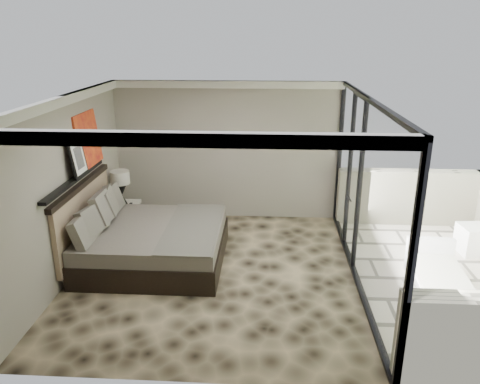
# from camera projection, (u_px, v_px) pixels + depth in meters

# --- Properties ---
(floor) EXTENTS (5.00, 5.00, 0.00)m
(floor) POSITION_uv_depth(u_px,v_px,m) (214.00, 273.00, 7.54)
(floor) COLOR black
(floor) RESTS_ON ground
(ceiling) EXTENTS (4.50, 5.00, 0.02)m
(ceiling) POSITION_uv_depth(u_px,v_px,m) (211.00, 98.00, 6.64)
(ceiling) COLOR silver
(ceiling) RESTS_ON back_wall
(back_wall) EXTENTS (4.50, 0.02, 2.80)m
(back_wall) POSITION_uv_depth(u_px,v_px,m) (227.00, 151.00, 9.44)
(back_wall) COLOR gray
(back_wall) RESTS_ON floor
(left_wall) EXTENTS (0.02, 5.00, 2.80)m
(left_wall) POSITION_uv_depth(u_px,v_px,m) (69.00, 188.00, 7.21)
(left_wall) COLOR gray
(left_wall) RESTS_ON floor
(glass_wall) EXTENTS (0.08, 5.00, 2.80)m
(glass_wall) POSITION_uv_depth(u_px,v_px,m) (363.00, 194.00, 6.96)
(glass_wall) COLOR white
(glass_wall) RESTS_ON floor
(terrace_slab) EXTENTS (3.00, 5.00, 0.12)m
(terrace_slab) POSITION_uv_depth(u_px,v_px,m) (452.00, 283.00, 7.34)
(terrace_slab) COLOR #BDB3A1
(terrace_slab) RESTS_ON ground
(picture_ledge) EXTENTS (0.12, 2.20, 0.05)m
(picture_ledge) POSITION_uv_depth(u_px,v_px,m) (74.00, 180.00, 7.27)
(picture_ledge) COLOR black
(picture_ledge) RESTS_ON left_wall
(bed) EXTENTS (2.34, 2.26, 1.30)m
(bed) POSITION_uv_depth(u_px,v_px,m) (148.00, 241.00, 7.81)
(bed) COLOR black
(bed) RESTS_ON floor
(nightstand) EXTENTS (0.57, 0.57, 0.48)m
(nightstand) POSITION_uv_depth(u_px,v_px,m) (127.00, 216.00, 9.20)
(nightstand) COLOR black
(nightstand) RESTS_ON floor
(table_lamp) EXTENTS (0.36, 0.36, 0.67)m
(table_lamp) POSITION_uv_depth(u_px,v_px,m) (121.00, 183.00, 8.93)
(table_lamp) COLOR black
(table_lamp) RESTS_ON nightstand
(abstract_canvas) EXTENTS (0.13, 0.90, 0.90)m
(abstract_canvas) POSITION_uv_depth(u_px,v_px,m) (88.00, 139.00, 7.83)
(abstract_canvas) COLOR #B6130F
(abstract_canvas) RESTS_ON picture_ledge
(framed_print) EXTENTS (0.11, 0.50, 0.60)m
(framed_print) POSITION_uv_depth(u_px,v_px,m) (78.00, 158.00, 7.28)
(framed_print) COLOR black
(framed_print) RESTS_ON picture_ledge
(ottoman) EXTENTS (0.54, 0.54, 0.49)m
(ottoman) POSITION_uv_depth(u_px,v_px,m) (474.00, 239.00, 8.16)
(ottoman) COLOR white
(ottoman) RESTS_ON terrace_slab
(lounger) EXTENTS (0.84, 1.53, 0.58)m
(lounger) POSITION_uv_depth(u_px,v_px,m) (439.00, 280.00, 6.96)
(lounger) COLOR silver
(lounger) RESTS_ON terrace_slab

